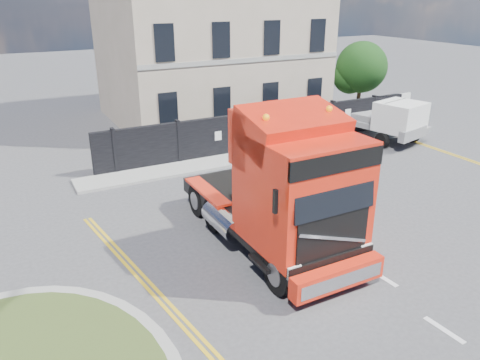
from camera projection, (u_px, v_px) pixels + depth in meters
ground at (253, 254)px, 14.51m from camera, size 120.00×120.00×0.00m
hoarding_fence at (279, 128)px, 24.36m from camera, size 18.80×0.25×2.00m
georgian_building at (208, 24)px, 28.51m from camera, size 12.30×10.30×12.80m
tree at (359, 70)px, 29.52m from camera, size 3.20×3.20×4.80m
pavement_far at (278, 152)px, 23.73m from camera, size 20.00×1.60×0.12m
truck at (286, 194)px, 13.81m from camera, size 2.89×7.59×4.54m
flatbed_pickup at (390, 120)px, 25.06m from camera, size 3.41×5.90×2.29m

